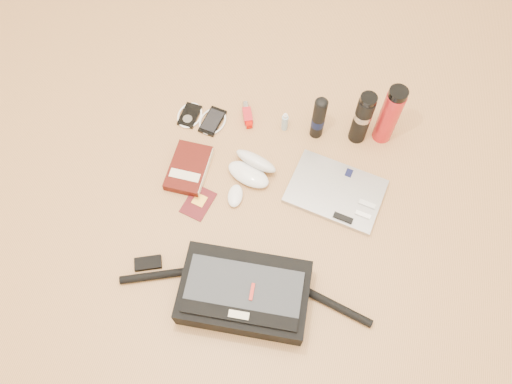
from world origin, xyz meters
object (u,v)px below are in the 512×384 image
messenger_bag (244,293)px  thermos_red (389,115)px  thermos_black (362,118)px  book (189,168)px  laptop (336,192)px

messenger_bag → thermos_red: bearing=60.2°
thermos_black → thermos_red: size_ratio=0.90×
book → thermos_red: bearing=25.9°
book → thermos_black: thermos_black is taller
laptop → thermos_red: thermos_red is taller
laptop → thermos_red: (0.13, 0.30, 0.13)m
book → thermos_black: bearing=27.2°
book → thermos_red: thermos_red is taller
thermos_red → book: bearing=-153.5°
thermos_red → laptop: bearing=-113.4°
book → thermos_red: size_ratio=0.74×
messenger_bag → thermos_black: bearing=65.6°
book → laptop: bearing=4.1°
thermos_black → laptop: bearing=-97.3°
laptop → thermos_black: (0.03, 0.27, 0.12)m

